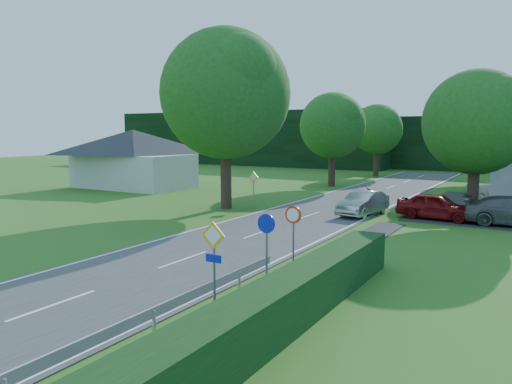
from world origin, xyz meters
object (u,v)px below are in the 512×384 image
Objects in this scene: moving_car at (363,203)px; parked_car_red at (436,206)px; parked_car_silver_a at (503,194)px; motorcycle at (368,191)px; streetlight at (472,141)px.

parked_car_red reaches higher than moving_car.
moving_car is 4.15m from parked_car_red.
moving_car is 0.99× the size of parked_car_red.
parked_car_silver_a is at bearing -12.44° from parked_car_red.
parked_car_red is 1.05× the size of parked_car_silver_a.
motorcycle is 9.34m from parked_car_silver_a.
moving_car is 8.84m from motorcycle.
streetlight is 4.76× the size of motorcycle.
streetlight is at bearing -37.62° from motorcycle.
moving_car is 2.59× the size of motorcycle.
motorcycle is at bearing 151.06° from streetlight.
motorcycle is 0.40× the size of parked_car_silver_a.
moving_car is at bearing -141.82° from streetlight.
parked_car_red is at bearing -109.96° from streetlight.
streetlight is at bearing -176.63° from parked_car_silver_a.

